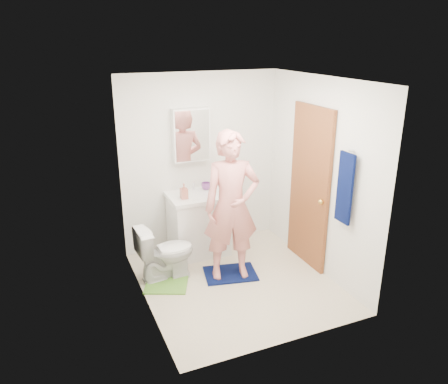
# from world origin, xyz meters

# --- Properties ---
(floor) EXTENTS (2.20, 2.40, 0.02)m
(floor) POSITION_xyz_m (0.00, 0.00, -0.01)
(floor) COLOR beige
(floor) RESTS_ON ground
(ceiling) EXTENTS (2.20, 2.40, 0.02)m
(ceiling) POSITION_xyz_m (0.00, 0.00, 2.41)
(ceiling) COLOR white
(ceiling) RESTS_ON ground
(wall_back) EXTENTS (2.20, 0.02, 2.40)m
(wall_back) POSITION_xyz_m (0.00, 1.21, 1.20)
(wall_back) COLOR silver
(wall_back) RESTS_ON ground
(wall_front) EXTENTS (2.20, 0.02, 2.40)m
(wall_front) POSITION_xyz_m (0.00, -1.21, 1.20)
(wall_front) COLOR silver
(wall_front) RESTS_ON ground
(wall_left) EXTENTS (0.02, 2.40, 2.40)m
(wall_left) POSITION_xyz_m (-1.11, 0.00, 1.20)
(wall_left) COLOR silver
(wall_left) RESTS_ON ground
(wall_right) EXTENTS (0.02, 2.40, 2.40)m
(wall_right) POSITION_xyz_m (1.11, 0.00, 1.20)
(wall_right) COLOR silver
(wall_right) RESTS_ON ground
(vanity_cabinet) EXTENTS (0.75, 0.55, 0.80)m
(vanity_cabinet) POSITION_xyz_m (-0.15, 0.91, 0.40)
(vanity_cabinet) COLOR white
(vanity_cabinet) RESTS_ON floor
(countertop) EXTENTS (0.79, 0.59, 0.05)m
(countertop) POSITION_xyz_m (-0.15, 0.91, 0.83)
(countertop) COLOR white
(countertop) RESTS_ON vanity_cabinet
(sink_basin) EXTENTS (0.40, 0.40, 0.03)m
(sink_basin) POSITION_xyz_m (-0.15, 0.91, 0.84)
(sink_basin) COLOR white
(sink_basin) RESTS_ON countertop
(faucet) EXTENTS (0.03, 0.03, 0.12)m
(faucet) POSITION_xyz_m (-0.15, 1.09, 0.91)
(faucet) COLOR silver
(faucet) RESTS_ON countertop
(medicine_cabinet) EXTENTS (0.50, 0.12, 0.70)m
(medicine_cabinet) POSITION_xyz_m (-0.15, 1.14, 1.60)
(medicine_cabinet) COLOR white
(medicine_cabinet) RESTS_ON wall_back
(mirror_panel) EXTENTS (0.46, 0.01, 0.66)m
(mirror_panel) POSITION_xyz_m (-0.15, 1.08, 1.60)
(mirror_panel) COLOR white
(mirror_panel) RESTS_ON wall_back
(door) EXTENTS (0.05, 0.80, 2.05)m
(door) POSITION_xyz_m (1.07, 0.15, 1.02)
(door) COLOR #975229
(door) RESTS_ON ground
(door_knob) EXTENTS (0.07, 0.07, 0.07)m
(door_knob) POSITION_xyz_m (1.03, -0.17, 0.95)
(door_knob) COLOR gold
(door_knob) RESTS_ON door
(towel) EXTENTS (0.03, 0.24, 0.80)m
(towel) POSITION_xyz_m (1.03, -0.57, 1.25)
(towel) COLOR #061041
(towel) RESTS_ON wall_right
(towel_hook) EXTENTS (0.06, 0.02, 0.02)m
(towel_hook) POSITION_xyz_m (1.07, -0.57, 1.67)
(towel_hook) COLOR silver
(towel_hook) RESTS_ON wall_right
(toilet) EXTENTS (0.72, 0.44, 0.70)m
(toilet) POSITION_xyz_m (-0.75, 0.43, 0.35)
(toilet) COLOR white
(toilet) RESTS_ON floor
(bath_mat) EXTENTS (0.72, 0.58, 0.02)m
(bath_mat) POSITION_xyz_m (0.00, 0.19, 0.01)
(bath_mat) COLOR #061041
(bath_mat) RESTS_ON floor
(green_rug) EXTENTS (0.62, 0.58, 0.02)m
(green_rug) POSITION_xyz_m (-0.81, 0.26, 0.01)
(green_rug) COLOR #5F9E34
(green_rug) RESTS_ON floor
(soap_dispenser) EXTENTS (0.09, 0.09, 0.20)m
(soap_dispenser) POSITION_xyz_m (-0.37, 0.83, 0.95)
(soap_dispenser) COLOR #BD6A58
(soap_dispenser) RESTS_ON countertop
(toothbrush_cup) EXTENTS (0.17, 0.17, 0.10)m
(toothbrush_cup) POSITION_xyz_m (0.01, 1.05, 0.90)
(toothbrush_cup) COLOR #804291
(toothbrush_cup) RESTS_ON countertop
(man) EXTENTS (0.74, 0.56, 1.81)m
(man) POSITION_xyz_m (-0.00, 0.16, 0.93)
(man) COLOR #D97F7A
(man) RESTS_ON bath_mat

